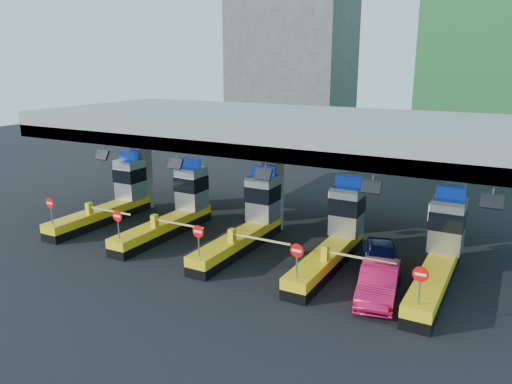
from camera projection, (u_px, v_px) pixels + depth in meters
The scene contains 10 objects.
ground at pixel (248, 246), 27.56m from camera, with size 120.00×120.00×0.00m, color black.
toll_canopy at pixel (272, 129), 28.44m from camera, with size 28.00×12.09×7.00m.
toll_lane_far_left at pixel (115, 197), 32.08m from camera, with size 4.43×8.00×4.16m.
toll_lane_left at pixel (177, 208), 29.76m from camera, with size 4.43×8.00×4.16m.
toll_lane_center at pixel (250, 220), 27.44m from camera, with size 4.43×8.00×4.16m.
toll_lane_right at pixel (336, 235), 25.13m from camera, with size 4.43×8.00×4.16m.
toll_lane_far_right at pixel (440, 253), 22.81m from camera, with size 4.43×8.00×4.16m.
bg_building_concrete at pixel (292, 69), 62.33m from camera, with size 14.00×10.00×18.00m, color #4C4C49.
van at pixel (381, 258), 23.95m from camera, with size 1.71×4.26×1.45m, color black.
red_car at pixel (379, 282), 21.31m from camera, with size 1.55×4.46×1.47m, color #B10D38.
Camera 1 is at (12.82, -22.51, 9.88)m, focal length 35.00 mm.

